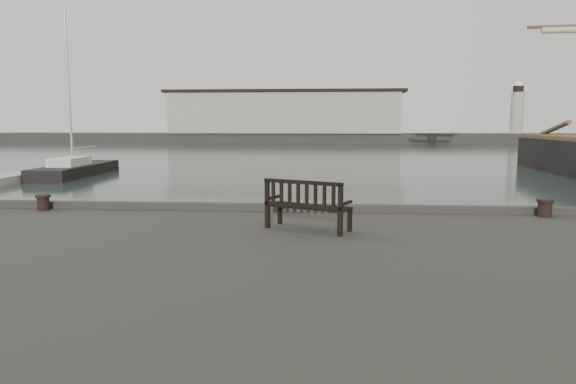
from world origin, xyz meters
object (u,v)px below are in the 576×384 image
object	(u,v)px
bollard_right	(545,208)
bench	(307,214)
bollard_left	(43,203)
yacht_d	(76,172)

from	to	relation	value
bollard_right	bench	bearing A→B (deg)	-160.54
bench	bollard_left	world-z (taller)	bench
bollard_right	bollard_left	bearing A→B (deg)	180.00
bollard_right	yacht_d	size ratio (longest dim) A/B	0.03
bench	yacht_d	world-z (taller)	yacht_d
bench	bollard_right	size ratio (longest dim) A/B	4.48
bollard_right	yacht_d	world-z (taller)	yacht_d
bench	yacht_d	xyz separation A→B (m)	(-18.30, 26.15, -1.66)
yacht_d	bollard_right	bearing A→B (deg)	-47.74
bollard_left	yacht_d	world-z (taller)	yacht_d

